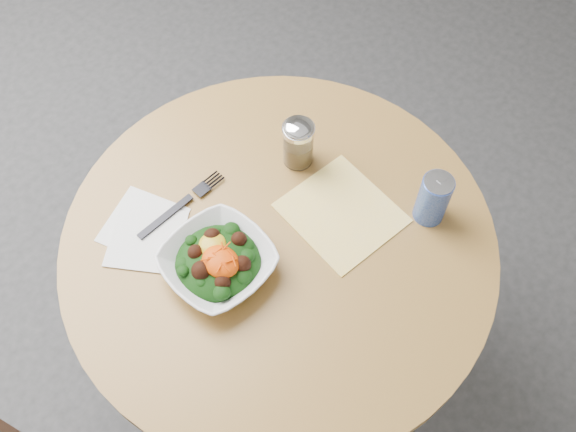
# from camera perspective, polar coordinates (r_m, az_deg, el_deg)

# --- Properties ---
(ground) EXTENTS (6.00, 6.00, 0.00)m
(ground) POSITION_cam_1_polar(r_m,az_deg,el_deg) (2.01, -0.56, -12.42)
(ground) COLOR #2D2D30
(ground) RESTS_ON ground
(table) EXTENTS (0.90, 0.90, 0.75)m
(table) POSITION_cam_1_polar(r_m,az_deg,el_deg) (1.50, -0.73, -5.70)
(table) COLOR black
(table) RESTS_ON ground
(cloth_napkin) EXTENTS (0.26, 0.24, 0.00)m
(cloth_napkin) POSITION_cam_1_polar(r_m,az_deg,el_deg) (1.35, 4.76, 0.29)
(cloth_napkin) COLOR yellow
(cloth_napkin) RESTS_ON table
(paper_napkins) EXTENTS (0.22, 0.21, 0.00)m
(paper_napkins) POSITION_cam_1_polar(r_m,az_deg,el_deg) (1.36, -12.61, -1.36)
(paper_napkins) COLOR white
(paper_napkins) RESTS_ON table
(salad_bowl) EXTENTS (0.23, 0.23, 0.08)m
(salad_bowl) POSITION_cam_1_polar(r_m,az_deg,el_deg) (1.27, -6.25, -4.06)
(salad_bowl) COLOR silver
(salad_bowl) RESTS_ON table
(fork) EXTENTS (0.05, 0.22, 0.00)m
(fork) POSITION_cam_1_polar(r_m,az_deg,el_deg) (1.37, -9.24, 1.17)
(fork) COLOR black
(fork) RESTS_ON table
(spice_shaker) EXTENTS (0.07, 0.07, 0.13)m
(spice_shaker) POSITION_cam_1_polar(r_m,az_deg,el_deg) (1.38, 0.91, 6.51)
(spice_shaker) COLOR silver
(spice_shaker) RESTS_ON table
(beverage_can) EXTENTS (0.06, 0.06, 0.12)m
(beverage_can) POSITION_cam_1_polar(r_m,az_deg,el_deg) (1.33, 12.79, 1.52)
(beverage_can) COLOR #0D2C97
(beverage_can) RESTS_ON table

